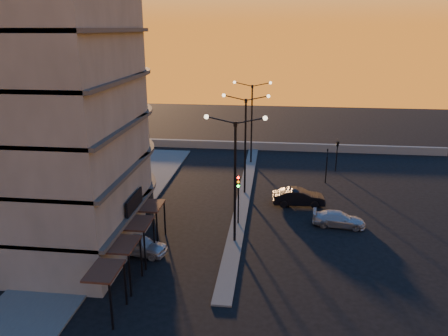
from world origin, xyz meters
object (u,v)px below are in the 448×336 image
(traffic_light_main, at_px, (238,192))
(car_wagon, at_px, (339,219))
(streetlamp_mid, at_px, (245,137))
(car_sedan, at_px, (299,197))
(car_hatchback, at_px, (139,245))

(traffic_light_main, bearing_deg, car_wagon, 5.92)
(streetlamp_mid, xyz_separation_m, traffic_light_main, (0.00, -7.13, -2.70))
(car_sedan, height_order, car_wagon, car_sedan)
(traffic_light_main, xyz_separation_m, car_hatchback, (-6.50, -5.44, -2.19))
(traffic_light_main, height_order, car_sedan, traffic_light_main)
(streetlamp_mid, bearing_deg, car_hatchback, -117.34)
(traffic_light_main, relative_size, car_sedan, 0.92)
(traffic_light_main, xyz_separation_m, car_sedan, (5.00, 4.84, -2.13))
(traffic_light_main, distance_m, car_sedan, 7.28)
(streetlamp_mid, relative_size, traffic_light_main, 2.24)
(streetlamp_mid, relative_size, car_wagon, 2.31)
(traffic_light_main, bearing_deg, car_sedan, 44.06)
(streetlamp_mid, height_order, car_wagon, streetlamp_mid)
(car_hatchback, xyz_separation_m, car_sedan, (11.50, 10.28, 0.06))
(car_hatchback, height_order, car_wagon, car_hatchback)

